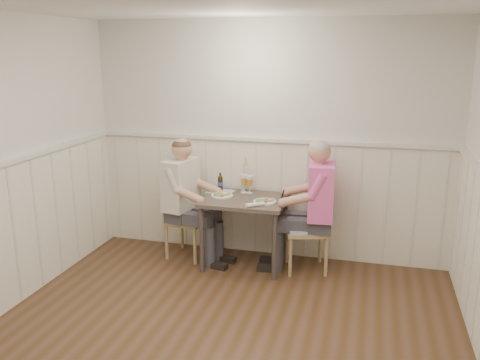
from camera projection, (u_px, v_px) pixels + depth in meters
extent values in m
cube|color=silver|center=(269.00, 141.00, 5.58)|extent=(4.00, 0.04, 2.60)
cube|color=white|center=(268.00, 198.00, 5.73)|extent=(3.98, 0.03, 1.30)
cube|color=silver|center=(268.00, 140.00, 5.54)|extent=(3.98, 0.06, 0.04)
cube|color=#483F33|center=(245.00, 200.00, 5.38)|extent=(0.87, 0.70, 0.04)
cylinder|color=#3F3833|center=(202.00, 240.00, 5.29)|extent=(0.05, 0.05, 0.71)
cylinder|color=#3F3833|center=(219.00, 222.00, 5.85)|extent=(0.05, 0.05, 0.71)
cylinder|color=#3F3833|center=(275.00, 247.00, 5.09)|extent=(0.05, 0.05, 0.71)
cylinder|color=#3F3833|center=(285.00, 227.00, 5.66)|extent=(0.05, 0.05, 0.71)
cube|color=tan|center=(306.00, 230.00, 5.32)|extent=(0.53, 0.53, 0.04)
cube|color=#7183C5|center=(307.00, 227.00, 5.32)|extent=(0.48, 0.48, 0.03)
cube|color=tan|center=(326.00, 208.00, 5.27)|extent=(0.14, 0.42, 0.45)
cylinder|color=tan|center=(326.00, 257.00, 5.21)|extent=(0.04, 0.04, 0.42)
cylinder|color=tan|center=(290.00, 257.00, 5.20)|extent=(0.04, 0.04, 0.42)
cylinder|color=tan|center=(320.00, 244.00, 5.56)|extent=(0.04, 0.04, 0.42)
cylinder|color=tan|center=(287.00, 244.00, 5.56)|extent=(0.04, 0.04, 0.42)
cube|color=tan|center=(188.00, 220.00, 5.68)|extent=(0.47, 0.47, 0.04)
cube|color=#7183C5|center=(188.00, 217.00, 5.67)|extent=(0.42, 0.42, 0.03)
cube|color=tan|center=(173.00, 198.00, 5.69)|extent=(0.09, 0.41, 0.43)
cylinder|color=tan|center=(182.00, 232.00, 5.96)|extent=(0.04, 0.04, 0.40)
cylinder|color=tan|center=(209.00, 236.00, 5.83)|extent=(0.04, 0.04, 0.40)
cylinder|color=tan|center=(167.00, 242.00, 5.64)|extent=(0.04, 0.04, 0.40)
cylinder|color=tan|center=(195.00, 247.00, 5.51)|extent=(0.04, 0.04, 0.40)
cube|color=#3F3F47|center=(317.00, 250.00, 5.34)|extent=(0.50, 0.46, 0.47)
cube|color=#3F3F47|center=(298.00, 222.00, 5.30)|extent=(0.47, 0.41, 0.14)
cube|color=pink|center=(319.00, 191.00, 5.18)|extent=(0.29, 0.48, 0.57)
sphere|color=tan|center=(321.00, 151.00, 5.08)|extent=(0.23, 0.23, 0.23)
sphere|color=#A5A5A0|center=(321.00, 148.00, 5.07)|extent=(0.22, 0.22, 0.22)
cube|color=black|center=(282.00, 188.00, 5.24)|extent=(0.02, 0.07, 0.14)
cube|color=#3F3F47|center=(184.00, 238.00, 5.69)|extent=(0.51, 0.48, 0.45)
cube|color=#3F3F47|center=(199.00, 216.00, 5.53)|extent=(0.49, 0.44, 0.13)
cube|color=white|center=(182.00, 184.00, 5.53)|extent=(0.32, 0.48, 0.55)
sphere|color=tan|center=(181.00, 149.00, 5.43)|extent=(0.22, 0.22, 0.22)
sphere|color=#4C3828|center=(181.00, 146.00, 5.43)|extent=(0.21, 0.21, 0.21)
cylinder|color=white|center=(265.00, 202.00, 5.23)|extent=(0.24, 0.24, 0.02)
ellipsoid|color=#3F722D|center=(261.00, 199.00, 5.20)|extent=(0.12, 0.10, 0.04)
sphere|color=tan|center=(270.00, 200.00, 5.22)|extent=(0.03, 0.03, 0.03)
cube|color=brown|center=(268.00, 199.00, 5.27)|extent=(0.07, 0.04, 0.01)
cylinder|color=white|center=(272.00, 199.00, 5.26)|extent=(0.05, 0.05, 0.03)
cylinder|color=white|center=(222.00, 196.00, 5.44)|extent=(0.23, 0.23, 0.02)
ellipsoid|color=#3F722D|center=(218.00, 193.00, 5.42)|extent=(0.11, 0.10, 0.04)
sphere|color=tan|center=(227.00, 194.00, 5.43)|extent=(0.03, 0.03, 0.03)
cylinder|color=silver|center=(250.00, 193.00, 5.56)|extent=(0.07, 0.07, 0.01)
cylinder|color=silver|center=(250.00, 189.00, 5.55)|extent=(0.01, 0.01, 0.09)
cone|color=orange|center=(250.00, 182.00, 5.53)|extent=(0.08, 0.08, 0.08)
cylinder|color=silver|center=(250.00, 177.00, 5.52)|extent=(0.08, 0.08, 0.03)
cylinder|color=silver|center=(244.00, 192.00, 5.58)|extent=(0.07, 0.07, 0.01)
cylinder|color=silver|center=(244.00, 188.00, 5.57)|extent=(0.01, 0.01, 0.09)
cone|color=orange|center=(244.00, 181.00, 5.55)|extent=(0.08, 0.08, 0.08)
cylinder|color=silver|center=(244.00, 176.00, 5.53)|extent=(0.08, 0.08, 0.03)
cylinder|color=black|center=(220.00, 184.00, 5.65)|extent=(0.06, 0.06, 0.15)
cone|color=black|center=(220.00, 176.00, 5.63)|extent=(0.06, 0.06, 0.03)
cylinder|color=black|center=(220.00, 174.00, 5.62)|extent=(0.02, 0.02, 0.03)
cylinder|color=blue|center=(220.00, 184.00, 5.65)|extent=(0.06, 0.06, 0.04)
cylinder|color=white|center=(255.00, 205.00, 5.08)|extent=(0.18, 0.15, 0.04)
cylinder|color=silver|center=(243.00, 187.00, 5.65)|extent=(0.05, 0.05, 0.08)
cylinder|color=beige|center=(243.00, 174.00, 5.61)|extent=(0.03, 0.03, 0.27)
cone|color=beige|center=(243.00, 159.00, 5.57)|extent=(0.04, 0.04, 0.09)
cube|color=#7183C5|center=(221.00, 192.00, 5.62)|extent=(0.30, 0.25, 0.01)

